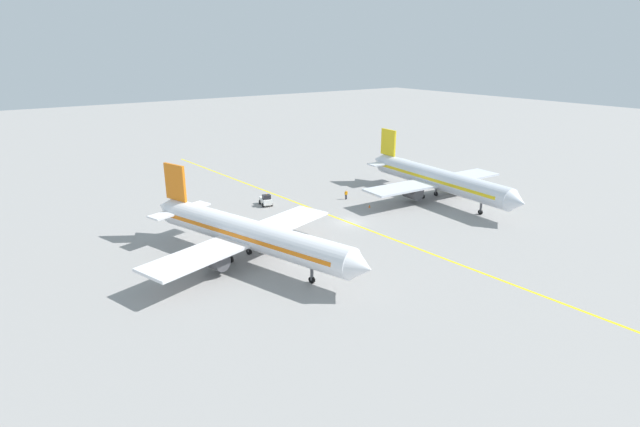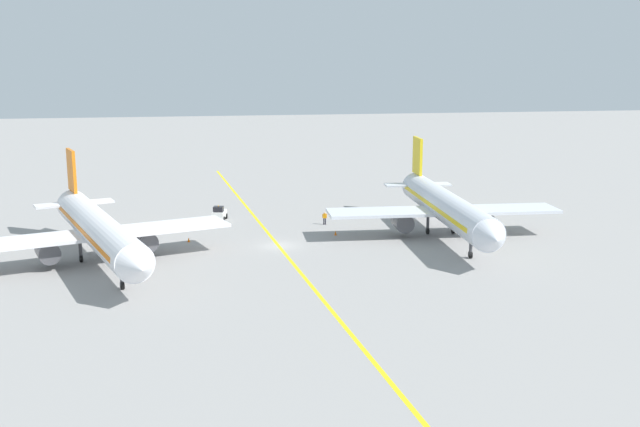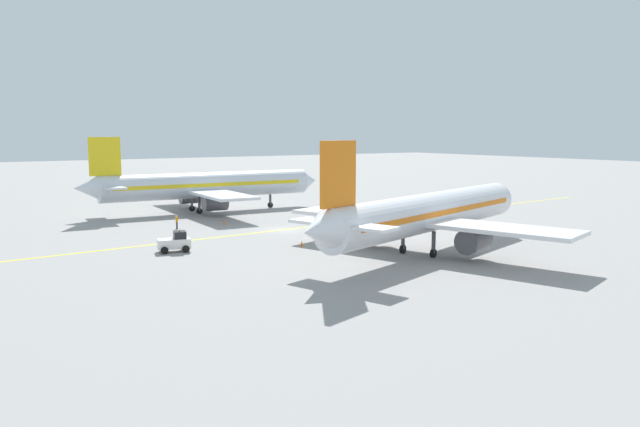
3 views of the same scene
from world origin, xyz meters
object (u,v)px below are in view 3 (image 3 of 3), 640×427
object	(u,v)px
airplane_at_gate	(206,186)
traffic_cone_mid_apron	(224,222)
baggage_tug_white	(175,242)
ground_crew_worker	(177,221)
airplane_adjacent_stand	(427,214)
traffic_cone_near_nose	(302,244)

from	to	relation	value
airplane_at_gate	traffic_cone_mid_apron	size ratio (longest dim) A/B	64.59
baggage_tug_white	ground_crew_worker	xyz separation A→B (m)	(-13.31, 5.12, 0.01)
airplane_adjacent_stand	traffic_cone_near_nose	size ratio (longest dim) A/B	63.15
airplane_adjacent_stand	traffic_cone_mid_apron	world-z (taller)	airplane_adjacent_stand
airplane_at_gate	baggage_tug_white	size ratio (longest dim) A/B	10.89
baggage_tug_white	traffic_cone_mid_apron	distance (m)	17.58
ground_crew_worker	traffic_cone_near_nose	distance (m)	18.56
baggage_tug_white	traffic_cone_near_nose	xyz separation A→B (m)	(4.12, 11.48, -0.63)
traffic_cone_mid_apron	airplane_adjacent_stand	bearing A→B (deg)	16.99
airplane_adjacent_stand	traffic_cone_mid_apron	size ratio (longest dim) A/B	63.15
airplane_adjacent_stand	baggage_tug_white	world-z (taller)	airplane_adjacent_stand
airplane_adjacent_stand	ground_crew_worker	size ratio (longest dim) A/B	20.67
ground_crew_worker	traffic_cone_near_nose	size ratio (longest dim) A/B	3.05
baggage_tug_white	traffic_cone_near_nose	distance (m)	12.22
traffic_cone_mid_apron	airplane_at_gate	bearing A→B (deg)	166.53
traffic_cone_near_nose	airplane_adjacent_stand	bearing A→B (deg)	40.63
ground_crew_worker	baggage_tug_white	bearing A→B (deg)	-21.05
airplane_at_gate	ground_crew_worker	bearing A→B (deg)	-35.25
traffic_cone_near_nose	airplane_at_gate	bearing A→B (deg)	174.75
airplane_at_gate	airplane_adjacent_stand	distance (m)	40.00
airplane_at_gate	traffic_cone_mid_apron	xyz separation A→B (m)	(12.74, -3.05, -3.43)
airplane_at_gate	baggage_tug_white	distance (m)	30.02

